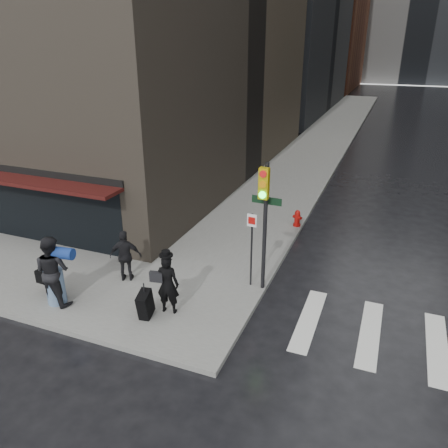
{
  "coord_description": "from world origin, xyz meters",
  "views": [
    {
      "loc": [
        5.01,
        -9.07,
        7.06
      ],
      "look_at": [
        0.02,
        3.49,
        1.3
      ],
      "focal_mm": 35.0,
      "sensor_mm": 36.0,
      "label": 1
    }
  ],
  "objects_px": {
    "fire_hydrant": "(297,219)",
    "man_jeans": "(53,270)",
    "man_greycoat": "(126,256)",
    "traffic_light": "(263,211)",
    "man_overcoat": "(163,287)"
  },
  "relations": [
    {
      "from": "traffic_light",
      "to": "fire_hydrant",
      "type": "xyz_separation_m",
      "value": [
        -0.06,
        5.09,
        -2.2
      ]
    },
    {
      "from": "man_greycoat",
      "to": "fire_hydrant",
      "type": "distance_m",
      "value": 7.28
    },
    {
      "from": "man_jeans",
      "to": "traffic_light",
      "type": "height_order",
      "value": "traffic_light"
    },
    {
      "from": "traffic_light",
      "to": "fire_hydrant",
      "type": "height_order",
      "value": "traffic_light"
    },
    {
      "from": "man_greycoat",
      "to": "traffic_light",
      "type": "height_order",
      "value": "traffic_light"
    },
    {
      "from": "man_greycoat",
      "to": "fire_hydrant",
      "type": "relative_size",
      "value": 2.45
    },
    {
      "from": "man_overcoat",
      "to": "man_jeans",
      "type": "height_order",
      "value": "man_jeans"
    },
    {
      "from": "man_jeans",
      "to": "traffic_light",
      "type": "xyz_separation_m",
      "value": [
        5.15,
        2.81,
        1.47
      ]
    },
    {
      "from": "fire_hydrant",
      "to": "man_jeans",
      "type": "bearing_deg",
      "value": -122.75
    },
    {
      "from": "fire_hydrant",
      "to": "traffic_light",
      "type": "bearing_deg",
      "value": -89.31
    },
    {
      "from": "fire_hydrant",
      "to": "man_greycoat",
      "type": "bearing_deg",
      "value": -122.85
    },
    {
      "from": "man_jeans",
      "to": "man_greycoat",
      "type": "relative_size",
      "value": 1.25
    },
    {
      "from": "traffic_light",
      "to": "man_overcoat",
      "type": "bearing_deg",
      "value": -130.76
    },
    {
      "from": "traffic_light",
      "to": "fire_hydrant",
      "type": "bearing_deg",
      "value": 93.82
    },
    {
      "from": "man_overcoat",
      "to": "traffic_light",
      "type": "xyz_separation_m",
      "value": [
        2.07,
        2.15,
        1.71
      ]
    }
  ]
}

